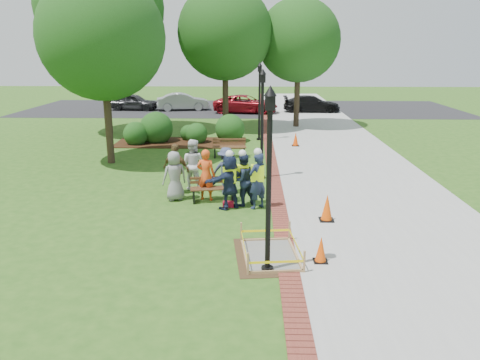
{
  "coord_description": "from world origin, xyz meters",
  "views": [
    {
      "loc": [
        0.88,
        -12.92,
        5.02
      ],
      "look_at": [
        0.5,
        1.2,
        1.0
      ],
      "focal_mm": 35.0,
      "sensor_mm": 36.0,
      "label": 1
    }
  ],
  "objects_px": {
    "hivis_worker_a": "(230,180)",
    "bench_near": "(213,194)",
    "wet_concrete_pad": "(270,248)",
    "hivis_worker_b": "(257,179)",
    "hivis_worker_c": "(242,178)",
    "cone_front": "(321,250)",
    "lamp_near": "(269,168)"
  },
  "relations": [
    {
      "from": "hivis_worker_c",
      "to": "hivis_worker_a",
      "type": "bearing_deg",
      "value": -140.13
    },
    {
      "from": "wet_concrete_pad",
      "to": "cone_front",
      "type": "xyz_separation_m",
      "value": [
        1.2,
        -0.31,
        0.09
      ]
    },
    {
      "from": "bench_near",
      "to": "lamp_near",
      "type": "distance_m",
      "value": 5.79
    },
    {
      "from": "bench_near",
      "to": "hivis_worker_c",
      "type": "xyz_separation_m",
      "value": [
        1.0,
        -0.36,
        0.67
      ]
    },
    {
      "from": "hivis_worker_a",
      "to": "hivis_worker_c",
      "type": "distance_m",
      "value": 0.52
    },
    {
      "from": "hivis_worker_a",
      "to": "hivis_worker_b",
      "type": "height_order",
      "value": "hivis_worker_b"
    },
    {
      "from": "hivis_worker_b",
      "to": "hivis_worker_c",
      "type": "distance_m",
      "value": 0.57
    },
    {
      "from": "wet_concrete_pad",
      "to": "hivis_worker_b",
      "type": "relative_size",
      "value": 1.24
    },
    {
      "from": "wet_concrete_pad",
      "to": "bench_near",
      "type": "distance_m",
      "value": 4.64
    },
    {
      "from": "bench_near",
      "to": "hivis_worker_c",
      "type": "distance_m",
      "value": 1.26
    },
    {
      "from": "hivis_worker_c",
      "to": "lamp_near",
      "type": "bearing_deg",
      "value": -81.72
    },
    {
      "from": "wet_concrete_pad",
      "to": "cone_front",
      "type": "distance_m",
      "value": 1.25
    },
    {
      "from": "hivis_worker_c",
      "to": "bench_near",
      "type": "bearing_deg",
      "value": 160.07
    },
    {
      "from": "cone_front",
      "to": "hivis_worker_a",
      "type": "bearing_deg",
      "value": 121.52
    },
    {
      "from": "cone_front",
      "to": "hivis_worker_c",
      "type": "xyz_separation_m",
      "value": [
        -1.99,
        4.22,
        0.6
      ]
    },
    {
      "from": "lamp_near",
      "to": "cone_front",
      "type": "bearing_deg",
      "value": 20.28
    },
    {
      "from": "lamp_near",
      "to": "wet_concrete_pad",
      "type": "bearing_deg",
      "value": 82.95
    },
    {
      "from": "wet_concrete_pad",
      "to": "lamp_near",
      "type": "height_order",
      "value": "lamp_near"
    },
    {
      "from": "bench_near",
      "to": "cone_front",
      "type": "height_order",
      "value": "bench_near"
    },
    {
      "from": "hivis_worker_a",
      "to": "bench_near",
      "type": "bearing_deg",
      "value": 130.77
    },
    {
      "from": "cone_front",
      "to": "hivis_worker_c",
      "type": "relative_size",
      "value": 0.36
    },
    {
      "from": "cone_front",
      "to": "lamp_near",
      "type": "distance_m",
      "value": 2.57
    },
    {
      "from": "wet_concrete_pad",
      "to": "hivis_worker_a",
      "type": "relative_size",
      "value": 1.28
    },
    {
      "from": "lamp_near",
      "to": "hivis_worker_c",
      "type": "relative_size",
      "value": 2.28
    },
    {
      "from": "bench_near",
      "to": "hivis_worker_a",
      "type": "xyz_separation_m",
      "value": [
        0.6,
        -0.7,
        0.69
      ]
    },
    {
      "from": "lamp_near",
      "to": "hivis_worker_c",
      "type": "xyz_separation_m",
      "value": [
        -0.68,
        4.71,
        -1.55
      ]
    },
    {
      "from": "wet_concrete_pad",
      "to": "hivis_worker_b",
      "type": "distance_m",
      "value": 3.71
    },
    {
      "from": "lamp_near",
      "to": "hivis_worker_c",
      "type": "bearing_deg",
      "value": 98.28
    },
    {
      "from": "lamp_near",
      "to": "hivis_worker_c",
      "type": "distance_m",
      "value": 5.0
    },
    {
      "from": "wet_concrete_pad",
      "to": "bench_near",
      "type": "bearing_deg",
      "value": 112.62
    },
    {
      "from": "bench_near",
      "to": "hivis_worker_c",
      "type": "height_order",
      "value": "hivis_worker_c"
    },
    {
      "from": "lamp_near",
      "to": "hivis_worker_a",
      "type": "distance_m",
      "value": 4.76
    }
  ]
}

